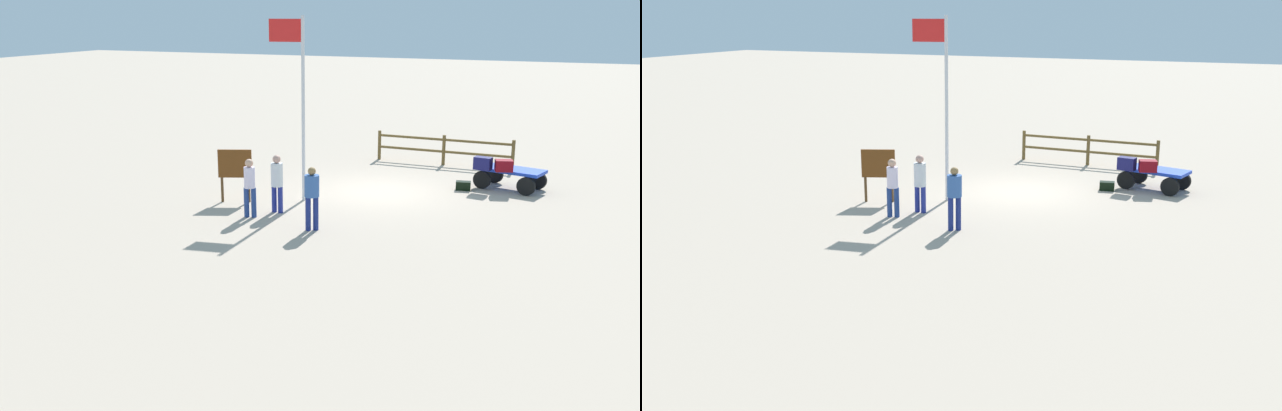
# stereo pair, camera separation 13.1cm
# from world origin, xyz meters

# --- Properties ---
(ground_plane) EXTENTS (120.00, 120.00, 0.00)m
(ground_plane) POSITION_xyz_m (0.00, 0.00, 0.00)
(ground_plane) COLOR #B9A48F
(luggage_cart) EXTENTS (2.23, 1.56, 0.67)m
(luggage_cart) POSITION_xyz_m (-3.69, -1.93, 0.47)
(luggage_cart) COLOR blue
(luggage_cart) RESTS_ON ground
(suitcase_navy) EXTENTS (0.61, 0.52, 0.35)m
(suitcase_navy) POSITION_xyz_m (-3.57, -1.43, 0.84)
(suitcase_navy) COLOR maroon
(suitcase_navy) RESTS_ON luggage_cart
(suitcase_tan) EXTENTS (0.58, 0.40, 0.40)m
(suitcase_tan) POSITION_xyz_m (-2.93, -1.40, 0.87)
(suitcase_tan) COLOR #161650
(suitcase_tan) RESTS_ON luggage_cart
(suitcase_maroon) EXTENTS (0.50, 0.36, 0.27)m
(suitcase_maroon) POSITION_xyz_m (-2.39, -1.23, 0.14)
(suitcase_maroon) COLOR black
(suitcase_maroon) RESTS_ON ground
(worker_lead) EXTENTS (0.36, 0.36, 1.63)m
(worker_lead) POSITION_xyz_m (1.90, 3.30, 0.94)
(worker_lead) COLOR navy
(worker_lead) RESTS_ON ground
(worker_trailing) EXTENTS (0.52, 0.52, 1.66)m
(worker_trailing) POSITION_xyz_m (0.35, 4.46, 1.00)
(worker_trailing) COLOR navy
(worker_trailing) RESTS_ON ground
(worker_supervisor) EXTENTS (0.37, 0.37, 1.62)m
(worker_supervisor) POSITION_xyz_m (2.38, 4.00, 0.92)
(worker_supervisor) COLOR navy
(worker_supervisor) RESTS_ON ground
(flagpole) EXTENTS (1.07, 0.19, 5.33)m
(flagpole) POSITION_xyz_m (1.88, 1.82, 3.24)
(flagpole) COLOR silver
(flagpole) RESTS_ON ground
(signboard) EXTENTS (0.94, 0.41, 1.57)m
(signboard) POSITION_xyz_m (3.52, 2.77, 1.03)
(signboard) COLOR #4C3319
(signboard) RESTS_ON ground
(wooden_fence) EXTENTS (5.05, 0.24, 1.09)m
(wooden_fence) POSITION_xyz_m (-0.95, -4.67, 0.64)
(wooden_fence) COLOR brown
(wooden_fence) RESTS_ON ground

